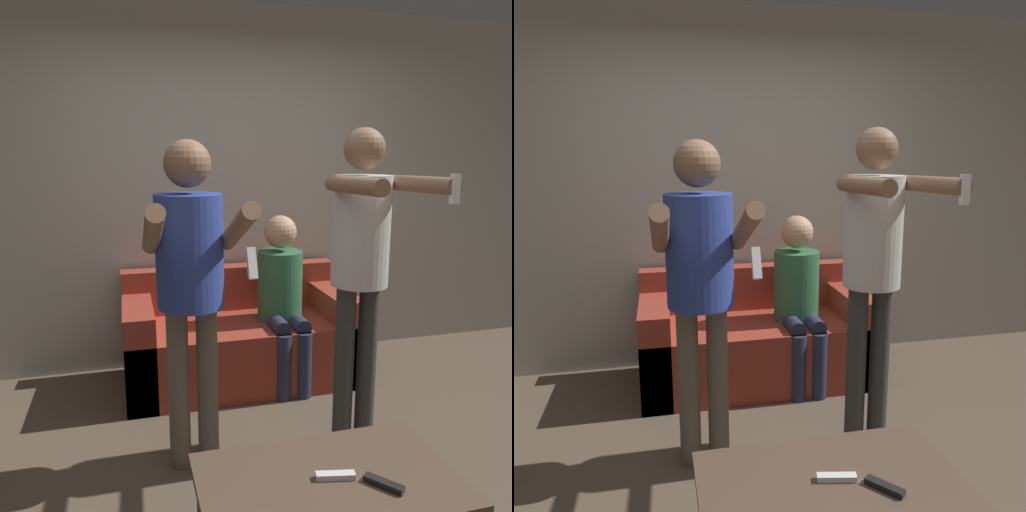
{
  "view_description": "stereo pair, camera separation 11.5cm",
  "coord_description": "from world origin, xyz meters",
  "views": [
    {
      "loc": [
        -0.7,
        -1.95,
        1.63
      ],
      "look_at": [
        0.06,
        0.92,
        1.02
      ],
      "focal_mm": 35.0,
      "sensor_mm": 36.0,
      "label": 1
    },
    {
      "loc": [
        -0.59,
        -1.98,
        1.63
      ],
      "look_at": [
        0.06,
        0.92,
        1.02
      ],
      "focal_mm": 35.0,
      "sensor_mm": 36.0,
      "label": 2
    }
  ],
  "objects": [
    {
      "name": "wall_back",
      "position": [
        0.0,
        1.84,
        1.35
      ],
      "size": [
        6.4,
        0.06,
        2.7
      ],
      "color": "#B7B2A8",
      "rests_on": "ground_plane"
    },
    {
      "name": "coffee_table",
      "position": [
        0.0,
        -0.39,
        0.38
      ],
      "size": [
        1.0,
        0.58,
        0.42
      ],
      "color": "brown",
      "rests_on": "ground_plane"
    },
    {
      "name": "couch",
      "position": [
        0.06,
        1.42,
        0.29
      ],
      "size": [
        1.62,
        0.78,
        0.79
      ],
      "color": "#9E3828",
      "rests_on": "ground_plane"
    },
    {
      "name": "ground_plane",
      "position": [
        0.0,
        0.0,
        0.0
      ],
      "size": [
        14.0,
        14.0,
        0.0
      ],
      "primitive_type": "plane",
      "color": "brown"
    },
    {
      "name": "person_standing_left",
      "position": [
        -0.4,
        0.45,
        1.07
      ],
      "size": [
        0.46,
        0.71,
        1.7
      ],
      "color": "#6B6051",
      "rests_on": "ground_plane"
    },
    {
      "name": "person_seated",
      "position": [
        0.35,
        1.28,
        0.68
      ],
      "size": [
        0.32,
        0.53,
        1.21
      ],
      "color": "#282D47",
      "rests_on": "ground_plane"
    },
    {
      "name": "remote_far",
      "position": [
        0.02,
        -0.4,
        0.44
      ],
      "size": [
        0.15,
        0.07,
        0.02
      ],
      "color": "white",
      "rests_on": "coffee_table"
    },
    {
      "name": "remote_near",
      "position": [
        0.17,
        -0.49,
        0.44
      ],
      "size": [
        0.12,
        0.14,
        0.02
      ],
      "color": "black",
      "rests_on": "coffee_table"
    },
    {
      "name": "person_standing_right",
      "position": [
        0.52,
        0.45,
        1.11
      ],
      "size": [
        0.43,
        0.7,
        1.77
      ],
      "color": "#383838",
      "rests_on": "ground_plane"
    }
  ]
}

